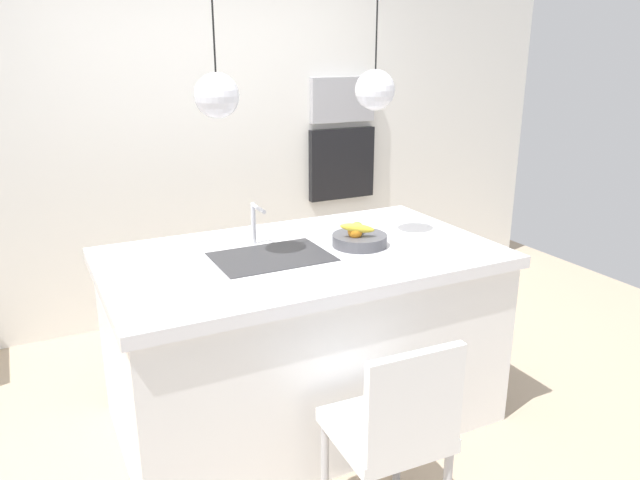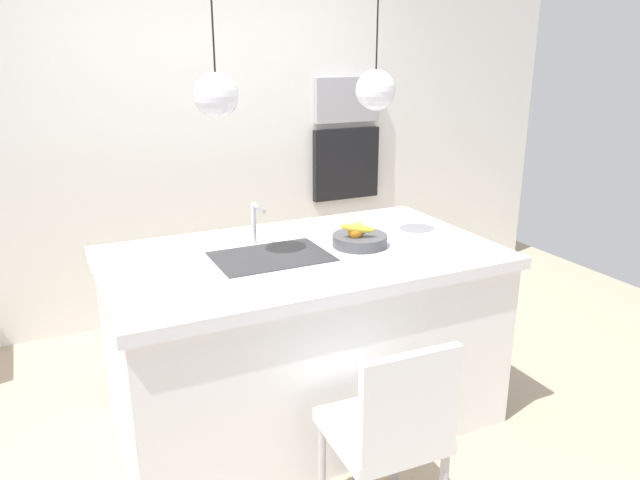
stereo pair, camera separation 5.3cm
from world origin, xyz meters
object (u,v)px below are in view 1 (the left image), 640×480
(oven, at_px, (341,164))
(microwave, at_px, (342,100))
(chair_near, at_px, (394,427))
(fruit_bowl, at_px, (359,238))

(oven, bearing_deg, microwave, 0.00)
(oven, distance_m, chair_near, 2.79)
(microwave, relative_size, oven, 0.96)
(microwave, bearing_deg, chair_near, -114.19)
(fruit_bowl, distance_m, chair_near, 1.06)
(microwave, height_order, chair_near, microwave)
(fruit_bowl, distance_m, microwave, 1.88)
(oven, height_order, chair_near, oven)
(fruit_bowl, bearing_deg, chair_near, -111.19)
(fruit_bowl, xyz_separation_m, chair_near, (-0.34, -0.88, -0.49))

